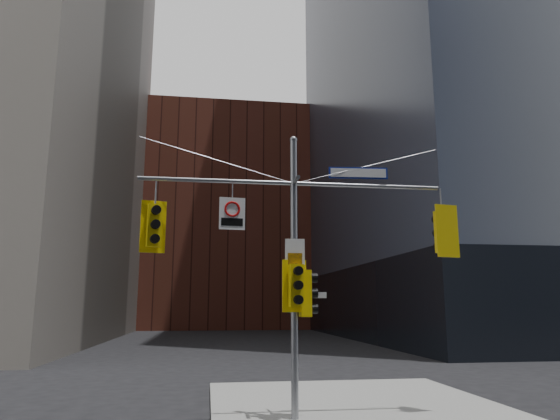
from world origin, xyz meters
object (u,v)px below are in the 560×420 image
object	(u,v)px
street_sign_blade	(358,173)
traffic_light_pole_side	(307,293)
traffic_light_pole_front	(296,286)
regulatory_sign_arm	(232,212)
traffic_light_east_arm	(443,232)
traffic_light_west_arm	(154,226)
signal_assembly	(294,243)

from	to	relation	value
street_sign_blade	traffic_light_pole_side	bearing A→B (deg)	-175.91
traffic_light_pole_front	street_sign_blade	bearing A→B (deg)	3.16
traffic_light_pole_front	regulatory_sign_arm	distance (m)	2.46
traffic_light_east_arm	traffic_light_pole_front	world-z (taller)	traffic_light_east_arm
traffic_light_east_arm	regulatory_sign_arm	size ratio (longest dim) A/B	1.70
traffic_light_east_arm	traffic_light_pole_front	bearing A→B (deg)	-6.62
traffic_light_east_arm	regulatory_sign_arm	world-z (taller)	regulatory_sign_arm
traffic_light_pole_front	traffic_light_west_arm	bearing A→B (deg)	169.94
traffic_light_east_arm	street_sign_blade	size ratio (longest dim) A/B	0.88
signal_assembly	traffic_light_pole_front	size ratio (longest dim) A/B	6.16
traffic_light_west_arm	signal_assembly	bearing A→B (deg)	-15.07
street_sign_blade	traffic_light_west_arm	bearing A→B (deg)	-175.80
street_sign_blade	regulatory_sign_arm	distance (m)	3.56
traffic_light_pole_side	street_sign_blade	world-z (taller)	street_sign_blade
signal_assembly	street_sign_blade	xyz separation A→B (m)	(1.76, 0.00, 1.93)
traffic_light_pole_side	regulatory_sign_arm	xyz separation A→B (m)	(-1.93, -0.03, 2.03)
traffic_light_pole_side	traffic_light_east_arm	bearing A→B (deg)	-91.53
traffic_light_east_arm	street_sign_blade	xyz separation A→B (m)	(-2.32, 0.00, 1.55)
regulatory_sign_arm	traffic_light_pole_front	bearing A→B (deg)	-15.56
signal_assembly	traffic_light_east_arm	world-z (taller)	signal_assembly
traffic_light_pole_side	street_sign_blade	size ratio (longest dim) A/B	0.73
street_sign_blade	traffic_light_east_arm	bearing A→B (deg)	4.25
signal_assembly	street_sign_blade	bearing A→B (deg)	0.09
signal_assembly	street_sign_blade	distance (m)	2.62
traffic_light_pole_side	traffic_light_pole_front	bearing A→B (deg)	128.42
signal_assembly	traffic_light_west_arm	size ratio (longest dim) A/B	6.04
traffic_light_pole_side	traffic_light_west_arm	bearing A→B (deg)	88.52
signal_assembly	traffic_light_pole_side	distance (m)	1.31
traffic_light_west_arm	traffic_light_pole_front	size ratio (longest dim) A/B	1.02
regulatory_sign_arm	street_sign_blade	bearing A→B (deg)	-6.42
traffic_light_pole_front	street_sign_blade	world-z (taller)	street_sign_blade
traffic_light_west_arm	traffic_light_pole_side	world-z (taller)	traffic_light_west_arm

